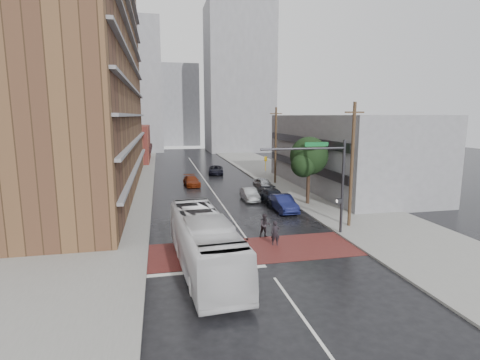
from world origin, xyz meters
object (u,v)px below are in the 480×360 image
car_parked_mid (273,197)px  car_travel_c (192,181)px  car_travel_b (250,195)px  pedestrian_b (265,225)px  suv_travel (216,170)px  car_parked_near (283,203)px  transit_bus (204,243)px  pedestrian_a (275,233)px  car_parked_far (263,184)px  car_travel_a (202,212)px

car_parked_mid → car_travel_c: bearing=122.8°
car_travel_b → car_parked_mid: (2.03, -1.96, 0.06)m
pedestrian_b → suv_travel: bearing=86.6°
car_travel_c → car_parked_near: (7.35, -14.85, 0.13)m
car_travel_b → car_parked_near: car_parked_near is taller
transit_bus → pedestrian_a: transit_bus is taller
car_parked_near → car_parked_far: (1.10, 10.77, -0.09)m
car_travel_b → car_parked_far: size_ratio=1.01×
pedestrian_b → car_travel_b: pedestrian_b is taller
transit_bus → car_parked_near: bearing=49.5°
pedestrian_b → car_travel_b: size_ratio=0.44×
car_parked_near → car_travel_c: bearing=114.7°
car_travel_c → car_parked_mid: car_parked_mid is taller
pedestrian_a → transit_bus: bearing=-140.5°
transit_bus → pedestrian_a: (5.30, 3.08, -0.75)m
suv_travel → car_travel_b: bearing=-79.4°
car_travel_a → car_parked_near: bearing=16.5°
pedestrian_a → car_parked_near: bearing=77.5°
pedestrian_a → pedestrian_b: (-0.22, 1.89, 0.03)m
car_travel_b → car_travel_c: bearing=118.2°
pedestrian_a → car_travel_a: bearing=130.4°
car_travel_c → car_parked_far: bearing=-30.3°
car_travel_c → car_parked_mid: bearing=-62.6°
suv_travel → car_travel_a: bearing=-92.9°
car_parked_near → transit_bus: bearing=-128.1°
car_travel_c → car_parked_far: car_parked_far is taller
suv_travel → car_parked_near: car_parked_near is taller
car_travel_a → car_parked_mid: car_travel_a is taller
suv_travel → car_parked_mid: size_ratio=0.95×
car_parked_mid → pedestrian_b: bearing=-109.6°
suv_travel → car_parked_mid: (2.85, -20.88, 0.07)m
car_parked_far → transit_bus: bearing=-120.6°
transit_bus → car_parked_far: bearing=62.4°
car_travel_a → car_parked_mid: size_ratio=0.99×
car_travel_b → pedestrian_a: bearing=-96.4°
car_travel_b → car_parked_far: car_parked_far is taller
car_parked_mid → car_travel_b: bearing=137.0°
pedestrian_a → pedestrian_b: size_ratio=0.97×
pedestrian_b → car_travel_c: pedestrian_b is taller
car_travel_b → pedestrian_b: bearing=-98.4°
transit_bus → car_travel_c: transit_bus is taller
pedestrian_a → car_travel_c: size_ratio=0.39×
pedestrian_b → car_travel_a: pedestrian_b is taller
pedestrian_a → car_parked_far: size_ratio=0.43×
car_parked_near → car_parked_far: size_ratio=1.17×
suv_travel → transit_bus: bearing=-91.3°
suv_travel → car_parked_near: bearing=-75.1°
car_travel_c → car_parked_far: size_ratio=1.10×
transit_bus → pedestrian_b: 7.15m
suv_travel → car_parked_far: bearing=-65.1°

